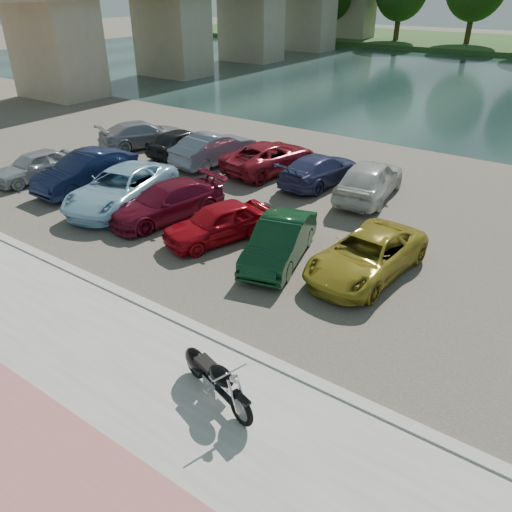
{
  "coord_description": "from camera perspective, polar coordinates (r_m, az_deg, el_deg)",
  "views": [
    {
      "loc": [
        5.97,
        -5.23,
        7.54
      ],
      "look_at": [
        -0.78,
        4.34,
        1.1
      ],
      "focal_mm": 35.0,
      "sensor_mm": 36.0,
      "label": 1
    }
  ],
  "objects": [
    {
      "name": "car_4",
      "position": [
        16.34,
        -4.41,
        3.86
      ],
      "size": [
        2.62,
        3.95,
        1.25
      ],
      "primitive_type": "imported",
      "rotation": [
        0.0,
        0.0,
        -0.34
      ],
      "color": "#A80B16",
      "rests_on": "parking_lot"
    },
    {
      "name": "car_5",
      "position": [
        15.07,
        2.7,
        1.72
      ],
      "size": [
        2.31,
        4.1,
        1.28
      ],
      "primitive_type": "imported",
      "rotation": [
        0.0,
        0.0,
        0.26
      ],
      "color": "#0E341A",
      "rests_on": "parking_lot"
    },
    {
      "name": "car_8",
      "position": [
        25.28,
        -8.4,
        12.8
      ],
      "size": [
        1.83,
        3.94,
        1.3
      ],
      "primitive_type": "imported",
      "rotation": [
        0.0,
        0.0,
        3.07
      ],
      "color": "black",
      "rests_on": "parking_lot"
    },
    {
      "name": "car_2",
      "position": [
        19.59,
        -15.17,
        7.51
      ],
      "size": [
        3.4,
        5.47,
        1.41
      ],
      "primitive_type": "imported",
      "rotation": [
        0.0,
        0.0,
        0.22
      ],
      "color": "#9FCDE7",
      "rests_on": "parking_lot"
    },
    {
      "name": "car_12",
      "position": [
        20.17,
        12.87,
        8.58
      ],
      "size": [
        2.31,
        4.66,
        1.53
      ],
      "primitive_type": "imported",
      "rotation": [
        0.0,
        0.0,
        3.26
      ],
      "color": "silver",
      "rests_on": "parking_lot"
    },
    {
      "name": "motorcycle",
      "position": [
        10.42,
        -5.17,
        -13.36
      ],
      "size": [
        2.27,
        1.0,
        1.05
      ],
      "rotation": [
        0.0,
        0.0,
        -0.29
      ],
      "color": "black",
      "rests_on": "promenade"
    },
    {
      "name": "car_1",
      "position": [
        21.8,
        -18.85,
        9.18
      ],
      "size": [
        1.62,
        4.45,
        1.46
      ],
      "primitive_type": "imported",
      "rotation": [
        0.0,
        0.0,
        -0.02
      ],
      "color": "#131B3D",
      "rests_on": "parking_lot"
    },
    {
      "name": "promenade",
      "position": [
        10.47,
        -14.2,
        -18.01
      ],
      "size": [
        60.0,
        6.0,
        0.1
      ],
      "primitive_type": "cube",
      "color": "#9F9D96",
      "rests_on": "ground"
    },
    {
      "name": "car_3",
      "position": [
        18.14,
        -10.15,
        6.13
      ],
      "size": [
        2.76,
        4.68,
        1.27
      ],
      "primitive_type": "imported",
      "rotation": [
        0.0,
        0.0,
        -0.24
      ],
      "color": "maroon",
      "rests_on": "parking_lot"
    },
    {
      "name": "kerb",
      "position": [
        11.99,
        -3.46,
        -9.79
      ],
      "size": [
        60.0,
        0.3,
        0.14
      ],
      "primitive_type": "cube",
      "color": "#9F9D96",
      "rests_on": "ground"
    },
    {
      "name": "pink_path",
      "position": [
        9.92,
        -21.14,
        -22.4
      ],
      "size": [
        60.0,
        2.0,
        0.01
      ],
      "primitive_type": "cube",
      "color": "#A85E60",
      "rests_on": "promenade"
    },
    {
      "name": "bridge",
      "position": [
        57.42,
        -1.21,
        26.8
      ],
      "size": [
        7.0,
        56.0,
        8.55
      ],
      "color": "tan",
      "rests_on": "ground"
    },
    {
      "name": "car_10",
      "position": [
        22.72,
        1.61,
        11.28
      ],
      "size": [
        2.92,
        5.03,
        1.32
      ],
      "primitive_type": "imported",
      "rotation": [
        0.0,
        0.0,
        2.98
      ],
      "color": "maroon",
      "rests_on": "parking_lot"
    },
    {
      "name": "parking_lot",
      "position": [
        18.85,
        13.78,
        4.45
      ],
      "size": [
        60.0,
        18.0,
        0.04
      ],
      "primitive_type": "cube",
      "color": "#48423A",
      "rests_on": "ground"
    },
    {
      "name": "car_0",
      "position": [
        23.62,
        -23.94,
        9.43
      ],
      "size": [
        1.77,
        3.76,
        1.24
      ],
      "primitive_type": "imported",
      "rotation": [
        0.0,
        0.0,
        -0.09
      ],
      "color": "#9CA2A7",
      "rests_on": "parking_lot"
    },
    {
      "name": "car_9",
      "position": [
        23.74,
        -4.75,
        12.14
      ],
      "size": [
        2.06,
        4.55,
        1.45
      ],
      "primitive_type": "imported",
      "rotation": [
        0.0,
        0.0,
        3.02
      ],
      "color": "slate",
      "rests_on": "parking_lot"
    },
    {
      "name": "ground",
      "position": [
        10.95,
        -10.18,
        -15.29
      ],
      "size": [
        200.0,
        200.0,
        0.0
      ],
      "primitive_type": "plane",
      "color": "#595447",
      "rests_on": "ground"
    },
    {
      "name": "car_7",
      "position": [
        27.06,
        -12.86,
        13.45
      ],
      "size": [
        3.34,
        4.8,
        1.29
      ],
      "primitive_type": "imported",
      "rotation": [
        0.0,
        0.0,
        2.76
      ],
      "color": "gray",
      "rests_on": "parking_lot"
    },
    {
      "name": "car_11",
      "position": [
        21.34,
        7.34,
        9.79
      ],
      "size": [
        2.23,
        4.48,
        1.25
      ],
      "primitive_type": "imported",
      "rotation": [
        0.0,
        0.0,
        3.03
      ],
      "color": "navy",
      "rests_on": "parking_lot"
    },
    {
      "name": "car_6",
      "position": [
        14.67,
        12.52,
        0.1
      ],
      "size": [
        2.46,
        4.61,
        1.23
      ],
      "primitive_type": "imported",
      "rotation": [
        0.0,
        0.0,
        -0.09
      ],
      "color": "#9F8E24",
      "rests_on": "parking_lot"
    }
  ]
}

